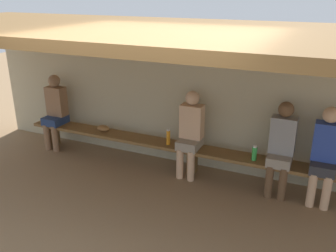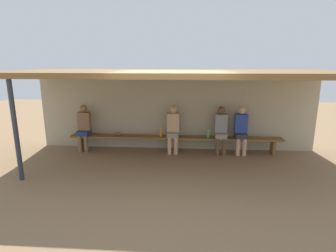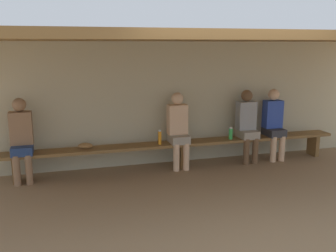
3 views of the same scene
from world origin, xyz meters
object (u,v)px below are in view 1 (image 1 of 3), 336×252
Objects in this scene: water_bottle_clear at (168,137)px; player_with_sunglasses at (55,109)px; baseball_glove_dark_brown at (103,128)px; player_in_white at (325,152)px; bench at (193,152)px; player_shirtless_tan at (281,145)px; water_bottle_green at (254,153)px; player_leftmost at (190,131)px.

player_with_sunglasses is at bearing 178.90° from water_bottle_clear.
player_in_white is at bearing -167.69° from baseball_glove_dark_brown.
player_with_sunglasses is at bearing 179.93° from bench.
player_in_white is (0.56, 0.00, 0.00)m from player_shirtless_tan.
water_bottle_clear reaches higher than baseball_glove_dark_brown.
water_bottle_clear is at bearing 179.94° from water_bottle_green.
bench is 0.35m from player_leftmost.
water_bottle_green is (1.33, -0.00, -0.02)m from water_bottle_clear.
bench is 1.65m from baseball_glove_dark_brown.
player_in_white reaches higher than bench.
player_leftmost is (-0.05, 0.00, 0.34)m from bench.
player_shirtless_tan is 1.00× the size of player_with_sunglasses.
player_in_white is at bearing 0.00° from player_leftmost.
water_bottle_green is (0.94, -0.04, 0.18)m from bench.
water_bottle_green reaches higher than baseball_glove_dark_brown.
player_leftmost is at bearing -168.35° from baseball_glove_dark_brown.
player_in_white is 0.92m from water_bottle_green.
player_shirtless_tan is 1.00× the size of player_leftmost.
bench is 1.87m from player_in_white.
bench is 23.96× the size of water_bottle_clear.
player_leftmost is 5.56× the size of baseball_glove_dark_brown.
water_bottle_green is (-0.35, -0.04, -0.17)m from player_shirtless_tan.
player_leftmost reaches higher than bench.
player_shirtless_tan is at bearing 0.14° from bench.
player_shirtless_tan is 5.33× the size of water_bottle_clear.
player_shirtless_tan is 1.00× the size of player_in_white.
bench is at bearing -0.07° from player_with_sunglasses.
water_bottle_green is at bearing -2.50° from bench.
bench is 1.33m from player_shirtless_tan.
player_leftmost is (-1.89, 0.00, 0.00)m from player_in_white.
water_bottle_clear is at bearing -178.90° from player_in_white.
water_bottle_clear is at bearing -174.20° from bench.
player_shirtless_tan is 1.69m from water_bottle_clear.
player_leftmost reaches higher than water_bottle_clear.
player_shirtless_tan reaches higher than water_bottle_green.
player_with_sunglasses is 5.33× the size of water_bottle_clear.
baseball_glove_dark_brown is (-2.59, 0.08, -0.06)m from water_bottle_green.
bench is 2.65m from player_with_sunglasses.
player_leftmost is 2.58m from player_with_sunglasses.
water_bottle_green is at bearing -0.06° from water_bottle_clear.
water_bottle_clear reaches higher than water_bottle_green.
water_bottle_clear is (-2.23, -0.04, -0.15)m from player_in_white.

